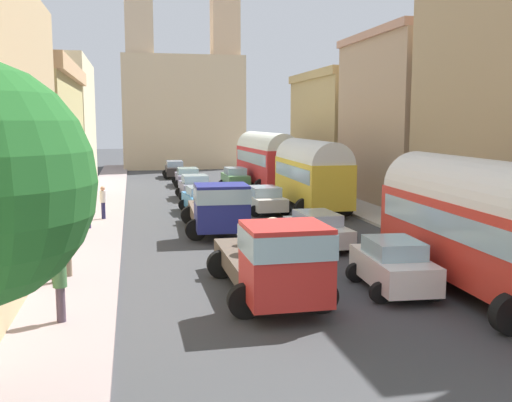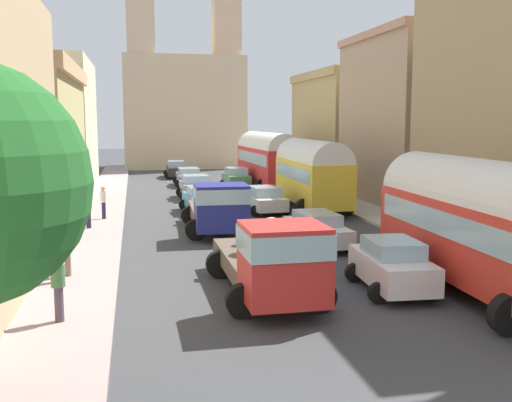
# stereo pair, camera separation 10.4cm
# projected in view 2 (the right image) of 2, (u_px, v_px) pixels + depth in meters

# --- Properties ---
(ground_plane) EXTENTS (154.00, 154.00, 0.00)m
(ground_plane) POSITION_uv_depth(u_px,v_px,m) (233.00, 211.00, 33.60)
(ground_plane) COLOR #3B3C3F
(sidewalk_left) EXTENTS (2.50, 70.00, 0.14)m
(sidewalk_left) POSITION_uv_depth(u_px,v_px,m) (101.00, 214.00, 32.15)
(sidewalk_left) COLOR gray
(sidewalk_left) RESTS_ON ground
(sidewalk_right) EXTENTS (2.50, 70.00, 0.14)m
(sidewalk_right) POSITION_uv_depth(u_px,v_px,m) (354.00, 206.00, 35.03)
(sidewalk_right) COLOR #B3ADA5
(sidewalk_right) RESTS_ON ground
(building_left_2) EXTENTS (6.19, 13.47, 8.03)m
(building_left_2) POSITION_uv_depth(u_px,v_px,m) (20.00, 140.00, 31.37)
(building_left_2) COLOR tan
(building_left_2) RESTS_ON ground
(building_left_3) EXTENTS (5.40, 12.92, 9.59)m
(building_left_3) POSITION_uv_depth(u_px,v_px,m) (55.00, 124.00, 44.87)
(building_left_3) COLOR beige
(building_left_3) RESTS_ON ground
(building_right_2) EXTENTS (4.48, 10.27, 10.37)m
(building_right_2) POSITION_uv_depth(u_px,v_px,m) (399.00, 118.00, 36.26)
(building_right_2) COLOR tan
(building_right_2) RESTS_ON ground
(building_right_3) EXTENTS (4.41, 11.84, 8.91)m
(building_right_3) POSITION_uv_depth(u_px,v_px,m) (335.00, 128.00, 47.78)
(building_right_3) COLOR tan
(building_right_3) RESTS_ON ground
(distant_church) EXTENTS (12.70, 7.34, 21.13)m
(distant_church) POSITION_uv_depth(u_px,v_px,m) (184.00, 101.00, 63.73)
(distant_church) COLOR beige
(distant_church) RESTS_ON ground
(parked_bus_0) EXTENTS (3.54, 9.95, 3.98)m
(parked_bus_0) POSITION_uv_depth(u_px,v_px,m) (487.00, 222.00, 17.07)
(parked_bus_0) COLOR red
(parked_bus_0) RESTS_ON ground
(parked_bus_1) EXTENTS (3.33, 8.34, 4.00)m
(parked_bus_1) POSITION_uv_depth(u_px,v_px,m) (312.00, 171.00, 33.77)
(parked_bus_1) COLOR yellow
(parked_bus_1) RESTS_ON ground
(parked_bus_2) EXTENTS (3.47, 10.01, 4.20)m
(parked_bus_2) POSITION_uv_depth(u_px,v_px,m) (267.00, 157.00, 44.69)
(parked_bus_2) COLOR red
(parked_bus_2) RESTS_ON ground
(cargo_truck_0) EXTENTS (3.01, 6.79, 2.45)m
(cargo_truck_0) POSITION_uv_depth(u_px,v_px,m) (272.00, 257.00, 16.61)
(cargo_truck_0) COLOR red
(cargo_truck_0) RESTS_ON ground
(cargo_truck_1) EXTENTS (3.25, 6.72, 2.40)m
(cargo_truck_1) POSITION_uv_depth(u_px,v_px,m) (218.00, 207.00, 26.50)
(cargo_truck_1) COLOR navy
(cargo_truck_1) RESTS_ON ground
(car_0) EXTENTS (2.44, 3.80, 1.46)m
(car_0) POSITION_uv_depth(u_px,v_px,m) (202.00, 199.00, 32.92)
(car_0) COLOR #418CCF
(car_0) RESTS_ON ground
(car_1) EXTENTS (2.45, 3.78, 1.55)m
(car_1) POSITION_uv_depth(u_px,v_px,m) (196.00, 187.00, 38.81)
(car_1) COLOR gray
(car_1) RESTS_ON ground
(car_2) EXTENTS (2.37, 4.25, 1.41)m
(car_2) POSITION_uv_depth(u_px,v_px,m) (189.00, 177.00, 46.33)
(car_2) COLOR gray
(car_2) RESTS_ON ground
(car_3) EXTENTS (2.21, 4.38, 1.50)m
(car_3) POSITION_uv_depth(u_px,v_px,m) (176.00, 169.00, 53.00)
(car_3) COLOR #292322
(car_3) RESTS_ON ground
(car_4) EXTENTS (2.35, 3.72, 1.57)m
(car_4) POSITION_uv_depth(u_px,v_px,m) (392.00, 265.00, 17.72)
(car_4) COLOR silver
(car_4) RESTS_ON ground
(car_5) EXTENTS (2.34, 4.30, 1.40)m
(car_5) POSITION_uv_depth(u_px,v_px,m) (317.00, 229.00, 24.04)
(car_5) COLOR silver
(car_5) RESTS_ON ground
(car_6) EXTENTS (2.42, 3.75, 1.47)m
(car_6) POSITION_uv_depth(u_px,v_px,m) (265.00, 200.00, 32.77)
(car_6) COLOR beige
(car_6) RESTS_ON ground
(car_7) EXTENTS (2.22, 3.84, 1.62)m
(car_7) POSITION_uv_depth(u_px,v_px,m) (236.00, 178.00, 44.13)
(car_7) COLOR #548F51
(car_7) RESTS_ON ground
(pedestrian_0) EXTENTS (0.51, 0.51, 1.82)m
(pedestrian_0) POSITION_uv_depth(u_px,v_px,m) (54.00, 254.00, 18.13)
(pedestrian_0) COLOR #4B523F
(pedestrian_0) RESTS_ON ground
(pedestrian_1) EXTENTS (0.40, 0.40, 1.84)m
(pedestrian_1) POSITION_uv_depth(u_px,v_px,m) (67.00, 247.00, 18.90)
(pedestrian_1) COLOR #796A55
(pedestrian_1) RESTS_ON ground
(pedestrian_2) EXTENTS (0.44, 0.44, 1.80)m
(pedestrian_2) POSITION_uv_depth(u_px,v_px,m) (58.00, 286.00, 14.60)
(pedestrian_2) COLOR #4C3D4B
(pedestrian_2) RESTS_ON ground
(pedestrian_3) EXTENTS (0.46, 0.46, 1.71)m
(pedestrian_3) POSITION_uv_depth(u_px,v_px,m) (88.00, 210.00, 27.36)
(pedestrian_3) COLOR #271E49
(pedestrian_3) RESTS_ON ground
(pedestrian_4) EXTENTS (0.43, 0.43, 1.80)m
(pedestrian_4) POSITION_uv_depth(u_px,v_px,m) (103.00, 201.00, 29.94)
(pedestrian_4) COLOR #22214A
(pedestrian_4) RESTS_ON ground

